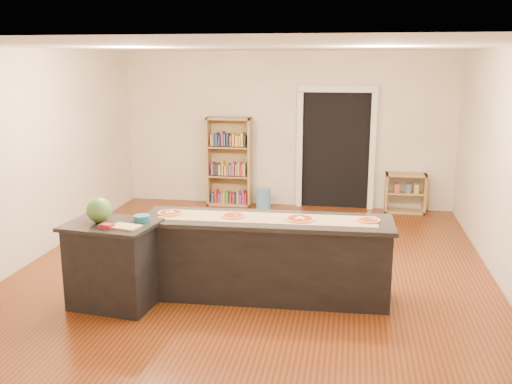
% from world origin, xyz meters
% --- Properties ---
extents(room, '(6.00, 7.00, 2.80)m').
position_xyz_m(room, '(0.00, 0.00, 1.40)').
color(room, beige).
rests_on(room, ground).
extents(doorway, '(1.40, 0.09, 2.21)m').
position_xyz_m(doorway, '(0.90, 3.46, 1.20)').
color(doorway, black).
rests_on(doorway, room).
extents(kitchen_island, '(2.81, 0.76, 0.93)m').
position_xyz_m(kitchen_island, '(0.28, -0.74, 0.47)').
color(kitchen_island, black).
rests_on(kitchen_island, ground).
extents(side_counter, '(0.95, 0.70, 0.94)m').
position_xyz_m(side_counter, '(-1.33, -1.27, 0.48)').
color(side_counter, black).
rests_on(side_counter, ground).
extents(bookshelf, '(0.81, 0.29, 1.63)m').
position_xyz_m(bookshelf, '(-1.03, 3.31, 0.81)').
color(bookshelf, '#9F7F4D').
rests_on(bookshelf, ground).
extents(low_shelf, '(0.70, 0.30, 0.70)m').
position_xyz_m(low_shelf, '(2.15, 3.30, 0.35)').
color(low_shelf, '#9F7F4D').
rests_on(low_shelf, ground).
extents(waste_bin, '(0.27, 0.27, 0.39)m').
position_xyz_m(waste_bin, '(-0.35, 3.06, 0.19)').
color(waste_bin, '#4F84B1').
rests_on(waste_bin, ground).
extents(kraft_paper, '(2.45, 0.52, 0.00)m').
position_xyz_m(kraft_paper, '(0.28, -0.73, 0.93)').
color(kraft_paper, '#9E8051').
rests_on(kraft_paper, kitchen_island).
extents(watermelon, '(0.27, 0.27, 0.27)m').
position_xyz_m(watermelon, '(-1.46, -1.25, 1.08)').
color(watermelon, '#144214').
rests_on(watermelon, side_counter).
extents(cutting_board, '(0.34, 0.26, 0.02)m').
position_xyz_m(cutting_board, '(-1.11, -1.40, 0.95)').
color(cutting_board, tan).
rests_on(cutting_board, side_counter).
extents(package_red, '(0.15, 0.12, 0.05)m').
position_xyz_m(package_red, '(-1.29, -1.45, 0.97)').
color(package_red, maroon).
rests_on(package_red, side_counter).
extents(package_teal, '(0.18, 0.18, 0.07)m').
position_xyz_m(package_teal, '(-1.03, -1.13, 0.98)').
color(package_teal, '#195966').
rests_on(package_teal, side_counter).
extents(pizza_a, '(0.28, 0.28, 0.02)m').
position_xyz_m(pizza_a, '(-0.84, -0.73, 0.94)').
color(pizza_a, '#B58545').
rests_on(pizza_a, kitchen_island).
extents(pizza_b, '(0.27, 0.27, 0.02)m').
position_xyz_m(pizza_b, '(-0.09, -0.74, 0.94)').
color(pizza_b, '#B58545').
rests_on(pizza_b, kitchen_island).
extents(pizza_c, '(0.32, 0.32, 0.02)m').
position_xyz_m(pizza_c, '(0.65, -0.74, 0.94)').
color(pizza_c, '#B58545').
rests_on(pizza_c, kitchen_island).
extents(pizza_d, '(0.27, 0.27, 0.02)m').
position_xyz_m(pizza_d, '(1.40, -0.67, 0.94)').
color(pizza_d, '#B58545').
rests_on(pizza_d, kitchen_island).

